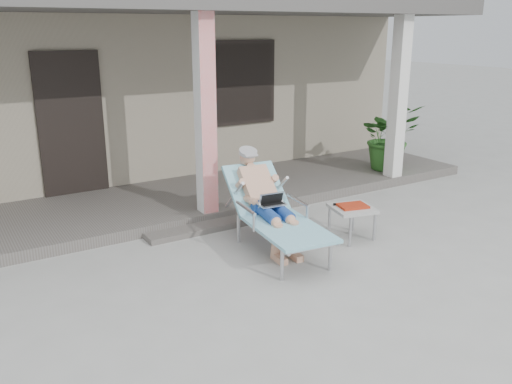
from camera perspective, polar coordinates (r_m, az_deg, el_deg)
ground at (r=5.83m, az=4.65°, el=-9.23°), size 60.00×60.00×0.00m
house at (r=11.17m, az=-15.60°, el=11.73°), size 10.40×5.40×3.30m
porch_deck at (r=8.23m, az=-7.74°, el=-0.82°), size 10.00×2.00×0.15m
porch_overhang at (r=7.80m, az=-8.39°, el=18.42°), size 10.00×2.30×2.85m
porch_step at (r=7.26m, az=-3.99°, el=-3.47°), size 2.00×0.30×0.07m
lounger at (r=6.41m, az=1.52°, el=0.36°), size 0.90×1.89×1.20m
side_table at (r=6.87m, az=10.11°, el=-1.88°), size 0.60×0.60×0.45m
potted_palm at (r=9.82m, az=13.80°, el=5.68°), size 1.16×1.04×1.16m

